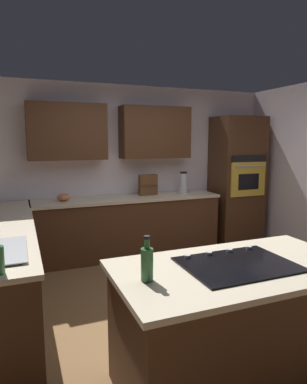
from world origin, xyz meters
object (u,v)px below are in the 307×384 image
(blender, at_px, (183,184))
(mixing_bowl, at_px, (64,197))
(cooktop, at_px, (237,264))
(oil_bottle, at_px, (147,263))
(wall_oven, at_px, (237,180))
(spice_rack, at_px, (148,185))

(blender, bearing_deg, mixing_bowl, 0.00)
(blender, bearing_deg, cooktop, 69.90)
(cooktop, bearing_deg, mixing_bowl, -75.02)
(cooktop, relative_size, blender, 2.17)
(oil_bottle, bearing_deg, wall_oven, -133.02)
(cooktop, relative_size, mixing_bowl, 4.00)
(cooktop, height_order, blender, blender)
(blender, xyz_separation_m, spice_rack, (0.60, -0.04, 0.01))
(spice_rack, height_order, oil_bottle, spice_rack)
(blender, xyz_separation_m, mixing_bowl, (1.90, 0.00, -0.10))
(wall_oven, distance_m, oil_bottle, 4.06)
(blender, relative_size, spice_rack, 1.08)
(wall_oven, xyz_separation_m, oil_bottle, (2.77, 2.97, -0.06))
(mixing_bowl, bearing_deg, blender, 180.00)
(wall_oven, height_order, spice_rack, wall_oven)
(blender, relative_size, mixing_bowl, 1.84)
(oil_bottle, bearing_deg, cooktop, -178.83)
(cooktop, xyz_separation_m, blender, (-1.10, -3.00, 0.14))
(spice_rack, relative_size, oil_bottle, 1.14)
(mixing_bowl, bearing_deg, wall_oven, 179.12)
(wall_oven, height_order, oil_bottle, wall_oven)
(cooktop, relative_size, oil_bottle, 2.68)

